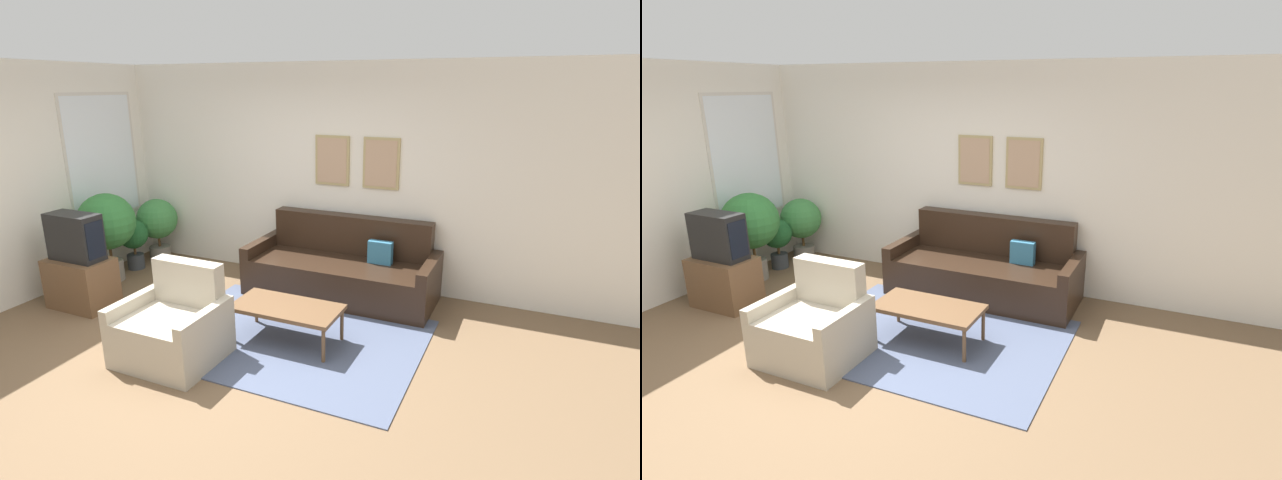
{
  "view_description": "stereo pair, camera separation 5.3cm",
  "coord_description": "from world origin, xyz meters",
  "views": [
    {
      "loc": [
        2.62,
        -3.22,
        2.42
      ],
      "look_at": [
        0.57,
        1.42,
        0.85
      ],
      "focal_mm": 28.0,
      "sensor_mm": 36.0,
      "label": 1
    },
    {
      "loc": [
        2.67,
        -3.2,
        2.42
      ],
      "look_at": [
        0.57,
        1.42,
        0.85
      ],
      "focal_mm": 28.0,
      "sensor_mm": 36.0,
      "label": 2
    }
  ],
  "objects": [
    {
      "name": "area_rug",
      "position": [
        0.54,
        0.75,
        0.01
      ],
      "size": [
        2.57,
        1.92,
        0.01
      ],
      "color": "#4C5670",
      "rests_on": "ground_plane"
    },
    {
      "name": "armchair",
      "position": [
        -0.28,
        0.01,
        0.29
      ],
      "size": [
        0.89,
        0.76,
        0.87
      ],
      "rotation": [
        0.0,
        0.0,
        0.1
      ],
      "color": "#B2A893",
      "rests_on": "ground_plane"
    },
    {
      "name": "wall_back",
      "position": [
        0.01,
        2.46,
        1.35
      ],
      "size": [
        8.0,
        0.09,
        2.7
      ],
      "color": "white",
      "rests_on": "ground_plane"
    },
    {
      "name": "couch",
      "position": [
        0.6,
        2.0,
        0.31
      ],
      "size": [
        2.23,
        0.9,
        0.92
      ],
      "color": "black",
      "rests_on": "ground_plane"
    },
    {
      "name": "tv",
      "position": [
        -1.98,
        0.49,
        0.83
      ],
      "size": [
        0.61,
        0.28,
        0.52
      ],
      "color": "black",
      "rests_on": "tv_stand"
    },
    {
      "name": "tv_stand",
      "position": [
        -1.98,
        0.49,
        0.28
      ],
      "size": [
        0.71,
        0.46,
        0.57
      ],
      "color": "brown",
      "rests_on": "ground_plane"
    },
    {
      "name": "coffee_table",
      "position": [
        0.53,
        0.7,
        0.35
      ],
      "size": [
        1.06,
        0.54,
        0.38
      ],
      "color": "brown",
      "rests_on": "ground_plane"
    },
    {
      "name": "potted_plant_small",
      "position": [
        -2.34,
        1.69,
        0.44
      ],
      "size": [
        0.4,
        0.4,
        0.69
      ],
      "color": "#383D42",
      "rests_on": "ground_plane"
    },
    {
      "name": "potted_plant_tall",
      "position": [
        -2.29,
        1.23,
        0.75
      ],
      "size": [
        0.71,
        0.71,
        1.14
      ],
      "color": "slate",
      "rests_on": "ground_plane"
    },
    {
      "name": "ground_plane",
      "position": [
        0.0,
        0.0,
        0.0
      ],
      "size": [
        16.0,
        16.0,
        0.0
      ],
      "primitive_type": "plane",
      "color": "brown"
    },
    {
      "name": "wall_left_window",
      "position": [
        -2.73,
        0.65,
        1.36
      ],
      "size": [
        0.08,
        8.0,
        2.7
      ],
      "color": "white",
      "rests_on": "ground_plane"
    },
    {
      "name": "potted_plant_by_window",
      "position": [
        -2.28,
        2.12,
        0.57
      ],
      "size": [
        0.57,
        0.57,
        0.89
      ],
      "color": "slate",
      "rests_on": "ground_plane"
    }
  ]
}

